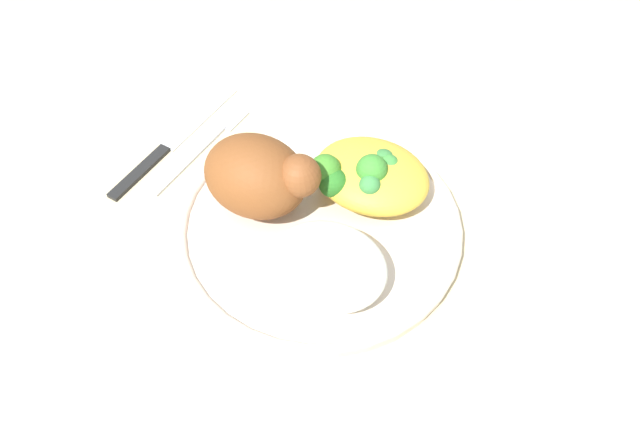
{
  "coord_description": "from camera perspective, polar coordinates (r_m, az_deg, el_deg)",
  "views": [
    {
      "loc": [
        0.16,
        -0.31,
        0.47
      ],
      "look_at": [
        0.0,
        0.0,
        0.03
      ],
      "focal_mm": 35.15,
      "sensor_mm": 36.0,
      "label": 1
    }
  ],
  "objects": [
    {
      "name": "mac_cheese_with_broccoli",
      "position": [
        0.58,
        4.47,
        3.61
      ],
      "size": [
        0.11,
        0.09,
        0.05
      ],
      "color": "gold",
      "rests_on": "plate"
    },
    {
      "name": "roasted_chicken",
      "position": [
        0.55,
        -5.5,
        3.44
      ],
      "size": [
        0.11,
        0.08,
        0.07
      ],
      "color": "brown",
      "rests_on": "plate"
    },
    {
      "name": "ground_plane",
      "position": [
        0.58,
        0.0,
        -1.64
      ],
      "size": [
        2.0,
        2.0,
        0.0
      ],
      "primitive_type": "plane",
      "color": "beige"
    },
    {
      "name": "fork",
      "position": [
        0.66,
        -10.4,
        6.33
      ],
      "size": [
        0.03,
        0.14,
        0.01
      ],
      "color": "#B2B2B7",
      "rests_on": "ground_plane"
    },
    {
      "name": "knife",
      "position": [
        0.67,
        -13.95,
        5.86
      ],
      "size": [
        0.03,
        0.19,
        0.01
      ],
      "color": "black",
      "rests_on": "ground_plane"
    },
    {
      "name": "plate",
      "position": [
        0.57,
        0.0,
        -1.11
      ],
      "size": [
        0.26,
        0.26,
        0.02
      ],
      "color": "beige",
      "rests_on": "ground_plane"
    },
    {
      "name": "rice_pile",
      "position": [
        0.52,
        0.73,
        -4.76
      ],
      "size": [
        0.1,
        0.09,
        0.04
      ],
      "primitive_type": "ellipsoid",
      "color": "white",
      "rests_on": "plate"
    }
  ]
}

